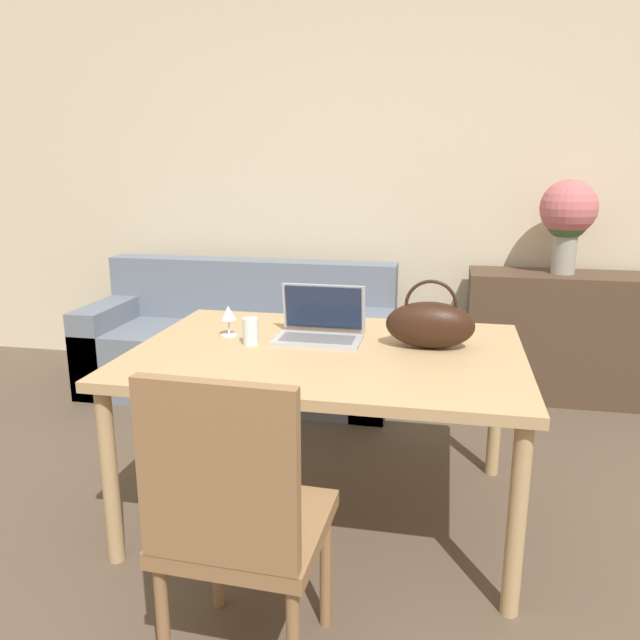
{
  "coord_description": "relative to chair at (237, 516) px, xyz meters",
  "views": [
    {
      "loc": [
        0.35,
        -1.51,
        1.46
      ],
      "look_at": [
        -0.13,
        0.84,
        0.85
      ],
      "focal_mm": 35.0,
      "sensor_mm": 36.0,
      "label": 1
    }
  ],
  "objects": [
    {
      "name": "flower_vase",
      "position": [
        1.21,
        2.53,
        0.62
      ],
      "size": [
        0.33,
        0.33,
        0.56
      ],
      "color": "#9E998E",
      "rests_on": "sideboard"
    },
    {
      "name": "wine_glass",
      "position": [
        -0.38,
        1.03,
        0.29
      ],
      "size": [
        0.07,
        0.07,
        0.13
      ],
      "color": "silver",
      "rests_on": "dining_table"
    },
    {
      "name": "dining_table",
      "position": [
        0.07,
        0.92,
        0.13
      ],
      "size": [
        1.54,
        1.09,
        0.73
      ],
      "color": "tan",
      "rests_on": "ground_plane"
    },
    {
      "name": "sideboard",
      "position": [
        1.25,
        2.52,
        -0.13
      ],
      "size": [
        1.16,
        0.4,
        0.79
      ],
      "color": "#4C3828",
      "rests_on": "ground_plane"
    },
    {
      "name": "wall_back",
      "position": [
        0.17,
        2.82,
        0.82
      ],
      "size": [
        10.0,
        0.06,
        2.7
      ],
      "color": "beige",
      "rests_on": "ground_plane"
    },
    {
      "name": "handbag",
      "position": [
        0.47,
        1.02,
        0.3
      ],
      "size": [
        0.35,
        0.16,
        0.28
      ],
      "color": "black",
      "rests_on": "dining_table"
    },
    {
      "name": "laptop",
      "position": [
        0.01,
        1.08,
        0.26
      ],
      "size": [
        0.36,
        0.26,
        0.22
      ],
      "color": "#ADADB2",
      "rests_on": "dining_table"
    },
    {
      "name": "couch",
      "position": [
        -0.75,
        2.26,
        -0.24
      ],
      "size": [
        1.94,
        0.77,
        0.82
      ],
      "color": "slate",
      "rests_on": "ground_plane"
    },
    {
      "name": "chair",
      "position": [
        0.0,
        0.0,
        0.0
      ],
      "size": [
        0.46,
        0.46,
        0.95
      ],
      "rotation": [
        0.0,
        0.0,
        -0.03
      ],
      "color": "olive",
      "rests_on": "ground_plane"
    },
    {
      "name": "drinking_glass",
      "position": [
        -0.25,
        0.93,
        0.26
      ],
      "size": [
        0.07,
        0.07,
        0.11
      ],
      "color": "silver",
      "rests_on": "dining_table"
    }
  ]
}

